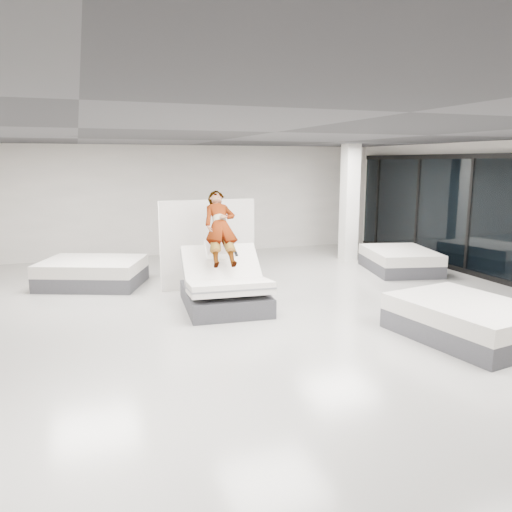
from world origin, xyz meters
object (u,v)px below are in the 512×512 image
(flat_bed_left_far, at_px, (93,273))
(hero_bed, at_px, (225,288))
(flat_bed_right_near, at_px, (466,320))
(column, at_px, (349,203))
(divider_panel, at_px, (208,244))
(person, at_px, (221,240))
(flat_bed_right_far, at_px, (400,260))
(remote, at_px, (236,254))

(flat_bed_left_far, bearing_deg, hero_bed, -48.49)
(flat_bed_right_near, distance_m, column, 6.52)
(divider_panel, distance_m, column, 4.82)
(hero_bed, relative_size, person, 1.19)
(flat_bed_right_near, bearing_deg, column, 76.94)
(flat_bed_right_near, xyz_separation_m, flat_bed_left_far, (-5.43, 5.50, -0.00))
(flat_bed_left_far, bearing_deg, divider_panel, -22.60)
(flat_bed_right_near, relative_size, column, 0.74)
(divider_panel, bearing_deg, flat_bed_right_far, -2.74)
(flat_bed_right_far, relative_size, flat_bed_right_near, 0.98)
(flat_bed_right_far, xyz_separation_m, column, (-0.50, 1.74, 1.32))
(hero_bed, relative_size, flat_bed_left_far, 0.81)
(divider_panel, height_order, flat_bed_right_near, divider_panel)
(divider_panel, bearing_deg, hero_bed, -96.03)
(divider_panel, xyz_separation_m, flat_bed_left_far, (-2.41, 1.01, -0.67))
(hero_bed, distance_m, divider_panel, 1.72)
(divider_panel, relative_size, flat_bed_right_far, 0.92)
(flat_bed_right_near, height_order, column, column)
(divider_panel, xyz_separation_m, flat_bed_right_near, (3.01, -4.49, -0.67))
(person, bearing_deg, divider_panel, 91.69)
(person, relative_size, flat_bed_left_far, 0.68)
(flat_bed_right_near, relative_size, flat_bed_left_far, 0.92)
(person, relative_size, flat_bed_right_near, 0.74)
(flat_bed_right_near, distance_m, flat_bed_left_far, 7.73)
(column, bearing_deg, flat_bed_left_far, -173.99)
(person, xyz_separation_m, flat_bed_right_far, (5.02, 1.28, -0.97))
(hero_bed, xyz_separation_m, divider_panel, (0.10, 1.61, 0.59))
(person, bearing_deg, column, 38.51)
(remote, relative_size, flat_bed_left_far, 0.05)
(person, relative_size, remote, 12.45)
(hero_bed, bearing_deg, flat_bed_right_near, -42.81)
(person, bearing_deg, hero_bed, -90.00)
(hero_bed, height_order, column, column)
(column, bearing_deg, remote, -142.01)
(flat_bed_left_far, relative_size, column, 0.80)
(flat_bed_left_far, bearing_deg, flat_bed_right_near, -45.38)
(flat_bed_right_far, height_order, flat_bed_right_near, flat_bed_right_near)
(divider_panel, bearing_deg, flat_bed_left_far, 154.82)
(flat_bed_left_far, bearing_deg, flat_bed_right_far, -7.87)
(person, xyz_separation_m, divider_panel, (0.07, 1.29, -0.29))
(flat_bed_right_near, bearing_deg, person, 133.91)
(hero_bed, distance_m, person, 0.94)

